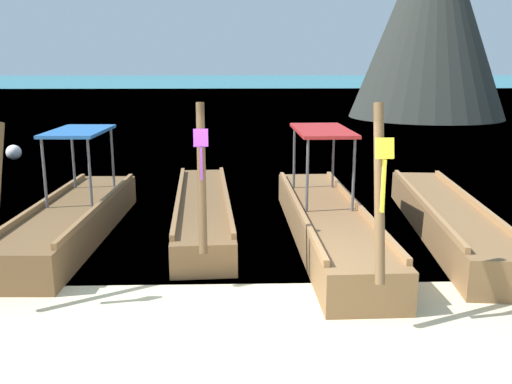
{
  "coord_description": "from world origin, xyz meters",
  "views": [
    {
      "loc": [
        -0.27,
        -6.45,
        3.17
      ],
      "look_at": [
        0.0,
        3.14,
        0.91
      ],
      "focal_mm": 39.05,
      "sensor_mm": 36.0,
      "label": 1
    }
  ],
  "objects_px": {
    "longtail_boat_violet_ribbon": "(203,210)",
    "longtail_boat_turquoise_ribbon": "(447,219)",
    "longtail_boat_yellow_ribbon": "(327,222)",
    "mooring_buoy_near": "(14,152)",
    "karst_rock": "(434,16)",
    "longtail_boat_green_ribbon": "(73,219)"
  },
  "relations": [
    {
      "from": "longtail_boat_turquoise_ribbon",
      "to": "mooring_buoy_near",
      "type": "xyz_separation_m",
      "value": [
        -11.25,
        8.49,
        -0.07
      ]
    },
    {
      "from": "longtail_boat_yellow_ribbon",
      "to": "karst_rock",
      "type": "relative_size",
      "value": 0.57
    },
    {
      "from": "longtail_boat_yellow_ribbon",
      "to": "mooring_buoy_near",
      "type": "distance_m",
      "value": 12.52
    },
    {
      "from": "longtail_boat_turquoise_ribbon",
      "to": "karst_rock",
      "type": "height_order",
      "value": "karst_rock"
    },
    {
      "from": "longtail_boat_violet_ribbon",
      "to": "longtail_boat_turquoise_ribbon",
      "type": "xyz_separation_m",
      "value": [
        4.57,
        -0.91,
        0.03
      ]
    },
    {
      "from": "longtail_boat_turquoise_ribbon",
      "to": "longtail_boat_green_ribbon",
      "type": "bearing_deg",
      "value": 179.17
    },
    {
      "from": "longtail_boat_green_ribbon",
      "to": "longtail_boat_violet_ribbon",
      "type": "relative_size",
      "value": 0.94
    },
    {
      "from": "longtail_boat_violet_ribbon",
      "to": "karst_rock",
      "type": "xyz_separation_m",
      "value": [
        11.56,
        21.35,
        5.28
      ]
    },
    {
      "from": "longtail_boat_turquoise_ribbon",
      "to": "karst_rock",
      "type": "bearing_deg",
      "value": 72.56
    },
    {
      "from": "longtail_boat_green_ribbon",
      "to": "karst_rock",
      "type": "distance_m",
      "value": 26.65
    },
    {
      "from": "longtail_boat_violet_ribbon",
      "to": "mooring_buoy_near",
      "type": "bearing_deg",
      "value": 131.38
    },
    {
      "from": "longtail_boat_violet_ribbon",
      "to": "longtail_boat_turquoise_ribbon",
      "type": "distance_m",
      "value": 4.65
    },
    {
      "from": "longtail_boat_green_ribbon",
      "to": "longtail_boat_yellow_ribbon",
      "type": "distance_m",
      "value": 4.63
    },
    {
      "from": "mooring_buoy_near",
      "to": "karst_rock",
      "type": "bearing_deg",
      "value": 37.05
    },
    {
      "from": "longtail_boat_violet_ribbon",
      "to": "longtail_boat_yellow_ribbon",
      "type": "relative_size",
      "value": 0.95
    },
    {
      "from": "longtail_boat_turquoise_ribbon",
      "to": "karst_rock",
      "type": "xyz_separation_m",
      "value": [
        6.99,
        22.26,
        5.25
      ]
    },
    {
      "from": "longtail_boat_green_ribbon",
      "to": "longtail_boat_turquoise_ribbon",
      "type": "relative_size",
      "value": 0.88
    },
    {
      "from": "longtail_boat_violet_ribbon",
      "to": "longtail_boat_turquoise_ribbon",
      "type": "relative_size",
      "value": 0.93
    },
    {
      "from": "longtail_boat_turquoise_ribbon",
      "to": "karst_rock",
      "type": "distance_m",
      "value": 23.91
    },
    {
      "from": "longtail_boat_violet_ribbon",
      "to": "longtail_boat_yellow_ribbon",
      "type": "height_order",
      "value": "longtail_boat_yellow_ribbon"
    },
    {
      "from": "longtail_boat_turquoise_ribbon",
      "to": "mooring_buoy_near",
      "type": "relative_size",
      "value": 13.68
    },
    {
      "from": "longtail_boat_yellow_ribbon",
      "to": "karst_rock",
      "type": "distance_m",
      "value": 24.87
    }
  ]
}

